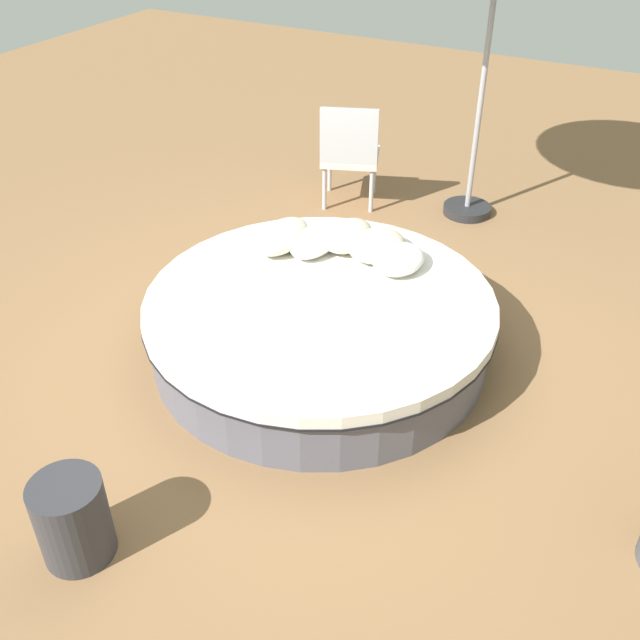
{
  "coord_description": "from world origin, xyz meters",
  "views": [
    {
      "loc": [
        3.57,
        1.91,
        3.1
      ],
      "look_at": [
        0.0,
        0.0,
        0.27
      ],
      "focal_mm": 40.85,
      "sensor_mm": 36.0,
      "label": 1
    }
  ],
  "objects_px": {
    "throw_pillow_2": "(348,236)",
    "throw_pillow_4": "(282,236)",
    "patio_chair": "(350,150)",
    "throw_pillow_3": "(316,240)",
    "throw_pillow_0": "(398,259)",
    "throw_pillow_1": "(377,245)",
    "side_table": "(73,519)",
    "round_bed": "(320,325)"
  },
  "relations": [
    {
      "from": "throw_pillow_2",
      "to": "throw_pillow_4",
      "type": "xyz_separation_m",
      "value": [
        0.24,
        -0.42,
        0.0
      ]
    },
    {
      "from": "throw_pillow_4",
      "to": "patio_chair",
      "type": "bearing_deg",
      "value": -170.63
    },
    {
      "from": "throw_pillow_3",
      "to": "throw_pillow_0",
      "type": "bearing_deg",
      "value": 93.9
    },
    {
      "from": "throw_pillow_1",
      "to": "patio_chair",
      "type": "distance_m",
      "value": 1.75
    },
    {
      "from": "side_table",
      "to": "throw_pillow_2",
      "type": "bearing_deg",
      "value": 177.04
    },
    {
      "from": "throw_pillow_3",
      "to": "round_bed",
      "type": "bearing_deg",
      "value": 30.98
    },
    {
      "from": "throw_pillow_1",
      "to": "throw_pillow_3",
      "type": "xyz_separation_m",
      "value": [
        0.14,
        -0.43,
        -0.0
      ]
    },
    {
      "from": "throw_pillow_3",
      "to": "side_table",
      "type": "distance_m",
      "value": 2.63
    },
    {
      "from": "throw_pillow_2",
      "to": "throw_pillow_4",
      "type": "relative_size",
      "value": 0.88
    },
    {
      "from": "side_table",
      "to": "round_bed",
      "type": "bearing_deg",
      "value": 171.92
    },
    {
      "from": "round_bed",
      "to": "throw_pillow_2",
      "type": "relative_size",
      "value": 4.86
    },
    {
      "from": "patio_chair",
      "to": "throw_pillow_3",
      "type": "bearing_deg",
      "value": -93.19
    },
    {
      "from": "round_bed",
      "to": "throw_pillow_3",
      "type": "height_order",
      "value": "throw_pillow_3"
    },
    {
      "from": "throw_pillow_2",
      "to": "side_table",
      "type": "relative_size",
      "value": 1.02
    },
    {
      "from": "throw_pillow_2",
      "to": "side_table",
      "type": "height_order",
      "value": "throw_pillow_2"
    },
    {
      "from": "throw_pillow_1",
      "to": "throw_pillow_2",
      "type": "height_order",
      "value": "throw_pillow_2"
    },
    {
      "from": "throw_pillow_3",
      "to": "patio_chair",
      "type": "distance_m",
      "value": 1.69
    },
    {
      "from": "round_bed",
      "to": "throw_pillow_0",
      "type": "distance_m",
      "value": 0.74
    },
    {
      "from": "throw_pillow_1",
      "to": "throw_pillow_2",
      "type": "distance_m",
      "value": 0.24
    },
    {
      "from": "throw_pillow_3",
      "to": "side_table",
      "type": "relative_size",
      "value": 1.14
    },
    {
      "from": "side_table",
      "to": "patio_chair",
      "type": "bearing_deg",
      "value": -172.46
    },
    {
      "from": "throw_pillow_2",
      "to": "throw_pillow_0",
      "type": "bearing_deg",
      "value": 76.38
    },
    {
      "from": "throw_pillow_1",
      "to": "throw_pillow_3",
      "type": "relative_size",
      "value": 0.91
    },
    {
      "from": "throw_pillow_4",
      "to": "side_table",
      "type": "distance_m",
      "value": 2.56
    },
    {
      "from": "throw_pillow_0",
      "to": "throw_pillow_1",
      "type": "height_order",
      "value": "throw_pillow_1"
    },
    {
      "from": "throw_pillow_0",
      "to": "side_table",
      "type": "relative_size",
      "value": 0.95
    },
    {
      "from": "throw_pillow_3",
      "to": "patio_chair",
      "type": "xyz_separation_m",
      "value": [
        -1.61,
        -0.51,
        0.03
      ]
    },
    {
      "from": "throw_pillow_4",
      "to": "round_bed",
      "type": "bearing_deg",
      "value": 50.22
    },
    {
      "from": "side_table",
      "to": "throw_pillow_1",
      "type": "bearing_deg",
      "value": 172.06
    },
    {
      "from": "round_bed",
      "to": "throw_pillow_0",
      "type": "xyz_separation_m",
      "value": [
        -0.6,
        0.3,
        0.29
      ]
    },
    {
      "from": "throw_pillow_2",
      "to": "throw_pillow_3",
      "type": "relative_size",
      "value": 0.9
    },
    {
      "from": "patio_chair",
      "to": "side_table",
      "type": "distance_m",
      "value": 4.27
    },
    {
      "from": "throw_pillow_0",
      "to": "throw_pillow_2",
      "type": "height_order",
      "value": "throw_pillow_2"
    },
    {
      "from": "throw_pillow_1",
      "to": "patio_chair",
      "type": "bearing_deg",
      "value": -147.39
    },
    {
      "from": "throw_pillow_2",
      "to": "throw_pillow_3",
      "type": "bearing_deg",
      "value": -50.82
    },
    {
      "from": "throw_pillow_1",
      "to": "throw_pillow_2",
      "type": "bearing_deg",
      "value": -93.2
    },
    {
      "from": "throw_pillow_1",
      "to": "side_table",
      "type": "height_order",
      "value": "throw_pillow_1"
    },
    {
      "from": "throw_pillow_2",
      "to": "patio_chair",
      "type": "distance_m",
      "value": 1.62
    },
    {
      "from": "throw_pillow_4",
      "to": "patio_chair",
      "type": "xyz_separation_m",
      "value": [
        -1.7,
        -0.28,
        0.02
      ]
    },
    {
      "from": "round_bed",
      "to": "throw_pillow_4",
      "type": "relative_size",
      "value": 4.26
    },
    {
      "from": "throw_pillow_4",
      "to": "patio_chair",
      "type": "height_order",
      "value": "patio_chair"
    },
    {
      "from": "round_bed",
      "to": "throw_pillow_0",
      "type": "height_order",
      "value": "throw_pillow_0"
    }
  ]
}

